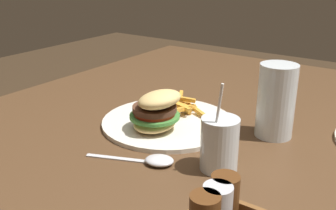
{
  "coord_description": "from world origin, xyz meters",
  "views": [
    {
      "loc": [
        0.7,
        0.29,
        1.13
      ],
      "look_at": [
        -0.0,
        -0.2,
        0.81
      ],
      "focal_mm": 42.0,
      "sensor_mm": 36.0,
      "label": 1
    }
  ],
  "objects": [
    {
      "name": "beer_glass",
      "position": [
        -0.08,
        0.03,
        0.83
      ],
      "size": [
        0.08,
        0.08,
        0.16
      ],
      "color": "silver",
      "rests_on": "dining_table"
    },
    {
      "name": "spoon",
      "position": [
        0.17,
        -0.11,
        0.77
      ],
      "size": [
        0.09,
        0.17,
        0.02
      ],
      "rotation": [
        0.0,
        0.0,
        1.95
      ],
      "color": "silver",
      "rests_on": "dining_table"
    },
    {
      "name": "juice_glass",
      "position": [
        0.12,
        -0.0,
        0.81
      ],
      "size": [
        0.07,
        0.07,
        0.17
      ],
      "color": "silver",
      "rests_on": "dining_table"
    },
    {
      "name": "meal_plate_near",
      "position": [
        0.02,
        -0.19,
        0.79
      ],
      "size": [
        0.31,
        0.31,
        0.11
      ],
      "color": "silver",
      "rests_on": "dining_table"
    },
    {
      "name": "dining_table",
      "position": [
        0.0,
        0.0,
        0.68
      ],
      "size": [
        1.46,
        1.39,
        0.76
      ],
      "color": "#4C331E",
      "rests_on": "ground_plane"
    }
  ]
}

